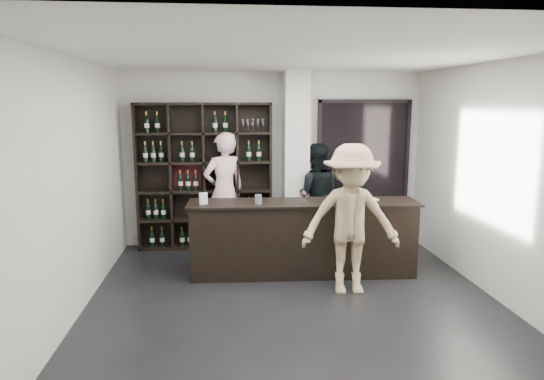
{
  "coord_description": "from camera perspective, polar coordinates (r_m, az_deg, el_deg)",
  "views": [
    {
      "loc": [
        -0.8,
        -5.39,
        2.4
      ],
      "look_at": [
        -0.18,
        1.1,
        1.22
      ],
      "focal_mm": 32.0,
      "sensor_mm": 36.0,
      "label": 1
    }
  ],
  "objects": [
    {
      "name": "card_stand",
      "position": [
        6.59,
        -8.09,
        -1.0
      ],
      "size": [
        0.12,
        0.09,
        0.16
      ],
      "primitive_type": "cube",
      "rotation": [
        0.0,
        0.0,
        0.43
      ],
      "color": "white",
      "rests_on": "tasting_counter"
    },
    {
      "name": "wine_shelf",
      "position": [
        8.05,
        -7.92,
        1.6
      ],
      "size": [
        2.2,
        0.35,
        2.4
      ],
      "primitive_type": null,
      "color": "black",
      "rests_on": "floor"
    },
    {
      "name": "structural_column",
      "position": [
        8.0,
        2.82,
        3.44
      ],
      "size": [
        0.4,
        0.4,
        2.9
      ],
      "primitive_type": "cube",
      "color": "silver",
      "rests_on": "floor"
    },
    {
      "name": "glass_panel",
      "position": [
        8.47,
        10.67,
        3.32
      ],
      "size": [
        1.6,
        0.08,
        2.1
      ],
      "color": "black",
      "rests_on": "floor"
    },
    {
      "name": "customer",
      "position": [
        6.17,
        9.25,
        -3.45
      ],
      "size": [
        1.28,
        0.8,
        1.9
      ],
      "primitive_type": "imported",
      "rotation": [
        0.0,
        0.0,
        -0.08
      ],
      "color": "tan",
      "rests_on": "floor"
    },
    {
      "name": "taster_black",
      "position": [
        8.07,
        5.11,
        -0.68
      ],
      "size": [
        0.93,
        0.77,
        1.74
      ],
      "primitive_type": "imported",
      "rotation": [
        0.0,
        0.0,
        3.0
      ],
      "color": "black",
      "rests_on": "floor"
    },
    {
      "name": "spit_cup",
      "position": [
        6.54,
        -1.62,
        -1.1
      ],
      "size": [
        0.11,
        0.11,
        0.13
      ],
      "primitive_type": "cylinder",
      "rotation": [
        0.0,
        0.0,
        0.12
      ],
      "color": "#A0B1BF",
      "rests_on": "tasting_counter"
    },
    {
      "name": "wine_glass",
      "position": [
        6.59,
        3.73,
        -0.71
      ],
      "size": [
        0.09,
        0.09,
        0.2
      ],
      "primitive_type": null,
      "rotation": [
        0.0,
        0.0,
        -0.1
      ],
      "color": "white",
      "rests_on": "tasting_counter"
    },
    {
      "name": "floor",
      "position": [
        5.96,
        2.78,
        -13.56
      ],
      "size": [
        5.0,
        5.5,
        0.01
      ],
      "primitive_type": "cube",
      "color": "black",
      "rests_on": "ground"
    },
    {
      "name": "taster_pink",
      "position": [
        7.92,
        -5.63,
        -0.2
      ],
      "size": [
        0.83,
        0.71,
        1.93
      ],
      "primitive_type": "imported",
      "rotation": [
        0.0,
        0.0,
        3.56
      ],
      "color": "#FCCDD4",
      "rests_on": "floor"
    },
    {
      "name": "napkin_stack",
      "position": [
        6.94,
        11.77,
        -1.1
      ],
      "size": [
        0.16,
        0.16,
        0.02
      ],
      "primitive_type": "cube",
      "rotation": [
        0.0,
        0.0,
        0.32
      ],
      "color": "white",
      "rests_on": "tasting_counter"
    },
    {
      "name": "tasting_counter",
      "position": [
        6.84,
        3.65,
        -5.66
      ],
      "size": [
        3.18,
        0.66,
        1.05
      ],
      "rotation": [
        0.0,
        0.0,
        -0.04
      ],
      "color": "black",
      "rests_on": "floor"
    }
  ]
}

